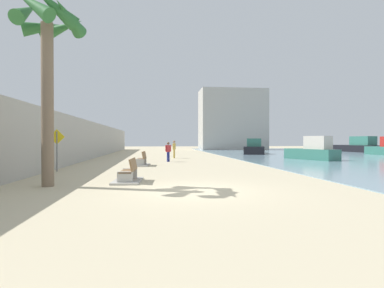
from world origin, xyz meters
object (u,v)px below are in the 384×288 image
palm_tree (48,39)px  boat_nearest (313,151)px  person_walking (174,148)px  pedestrian_sign (57,145)px  bench_far (141,162)px  boat_mid_bay (254,148)px  boat_distant (358,146)px  person_standing (168,150)px  bench_near (128,176)px

palm_tree → boat_nearest: 22.74m
person_walking → pedestrian_sign: size_ratio=0.73×
palm_tree → bench_far: bearing=71.9°
boat_nearest → boat_mid_bay: bearing=96.6°
palm_tree → boat_distant: bearing=41.8°
boat_distant → pedestrian_sign: size_ratio=3.46×
boat_mid_bay → person_standing: bearing=-131.6°
bench_far → boat_mid_bay: boat_mid_bay is taller
boat_mid_bay → boat_distant: size_ratio=0.78×
pedestrian_sign → bench_near: bearing=-48.3°
person_standing → boat_nearest: boat_nearest is taller
boat_nearest → bench_near: bearing=-139.5°
boat_nearest → boat_distant: 22.49m
bench_far → person_walking: 9.10m
bench_near → person_walking: size_ratio=1.27×
person_walking → boat_mid_bay: boat_mid_bay is taller
person_walking → bench_near: bearing=-99.8°
bench_far → pedestrian_sign: (-4.46, -3.46, 1.23)m
palm_tree → bench_far: palm_tree is taller
person_standing → palm_tree: bearing=-111.2°
palm_tree → boat_nearest: palm_tree is taller
person_standing → boat_mid_bay: bearing=48.4°
bench_far → person_walking: bearing=72.2°
palm_tree → person_standing: 14.58m
boat_mid_bay → boat_nearest: bearing=-83.4°
bench_near → boat_mid_bay: (13.40, 24.62, 0.50)m
bench_far → boat_distant: bearing=34.2°
bench_near → person_walking: 17.18m
bench_near → boat_distant: 41.88m
boat_distant → boat_nearest: bearing=-133.9°
bench_far → person_walking: person_walking is taller
bench_far → person_standing: (1.99, 3.68, 0.68)m
palm_tree → person_walking: size_ratio=4.26×
bench_far → palm_tree: bearing=-108.1°
bench_far → boat_distant: boat_distant is taller
bench_near → boat_distant: bearing=43.5°
palm_tree → boat_mid_bay: 30.66m
person_standing → boat_distant: bearing=30.8°
palm_tree → bench_near: size_ratio=3.36×
bench_near → person_walking: person_walking is taller
boat_distant → pedestrian_sign: bearing=-145.3°
person_standing → boat_mid_bay: 16.93m
bench_near → boat_nearest: (14.79, 12.62, 0.55)m
person_walking → pedestrian_sign: (-7.22, -12.09, 0.47)m
bench_near → boat_nearest: boat_nearest is taller
palm_tree → pedestrian_sign: (-1.44, 5.75, -4.06)m
bench_near → boat_mid_bay: size_ratio=0.34×
bench_near → pedestrian_sign: pedestrian_sign is taller
bench_near → bench_far: bearing=88.9°
person_standing → boat_mid_bay: boat_mid_bay is taller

